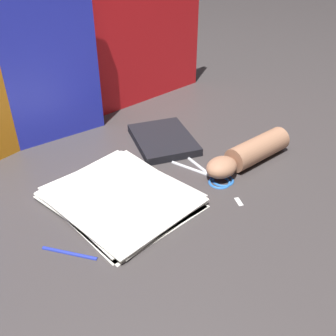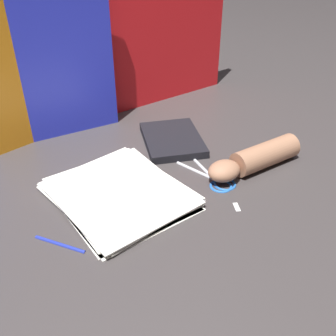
% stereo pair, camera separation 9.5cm
% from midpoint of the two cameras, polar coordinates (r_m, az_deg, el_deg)
% --- Properties ---
extents(ground_plane, '(6.00, 6.00, 0.00)m').
position_cam_midpoint_polar(ground_plane, '(0.96, -3.72, -3.92)').
color(ground_plane, '#3D3838').
extents(backdrop_panel_center, '(0.51, 0.08, 0.53)m').
position_cam_midpoint_polar(backdrop_panel_center, '(1.20, -19.80, 16.21)').
color(backdrop_panel_center, orange).
rests_on(backdrop_panel_center, ground_plane).
extents(backdrop_panel_right, '(0.73, 0.04, 0.49)m').
position_cam_midpoint_polar(backdrop_panel_right, '(1.33, -9.60, 18.19)').
color(backdrop_panel_right, red).
rests_on(backdrop_panel_right, ground_plane).
extents(paper_stack, '(0.30, 0.34, 0.02)m').
position_cam_midpoint_polar(paper_stack, '(0.95, -9.72, -4.28)').
color(paper_stack, white).
rests_on(paper_stack, ground_plane).
extents(book_closed, '(0.24, 0.26, 0.02)m').
position_cam_midpoint_polar(book_closed, '(1.17, -3.02, 4.07)').
color(book_closed, black).
rests_on(book_closed, ground_plane).
extents(scissors, '(0.08, 0.19, 0.01)m').
position_cam_midpoint_polar(scissors, '(1.02, 3.92, -1.21)').
color(scissors, silver).
rests_on(scissors, ground_plane).
extents(hand_forearm, '(0.29, 0.09, 0.07)m').
position_cam_midpoint_polar(hand_forearm, '(1.07, 9.19, 2.02)').
color(hand_forearm, '#A87556').
rests_on(hand_forearm, ground_plane).
extents(paper_scrap_near, '(0.02, 0.03, 0.00)m').
position_cam_midpoint_polar(paper_scrap_near, '(0.95, 2.15, -4.37)').
color(paper_scrap_near, white).
rests_on(paper_scrap_near, ground_plane).
extents(paper_scrap_mid, '(0.03, 0.03, 0.00)m').
position_cam_midpoint_polar(paper_scrap_mid, '(0.94, 7.43, -4.96)').
color(paper_scrap_mid, white).
rests_on(paper_scrap_mid, ground_plane).
extents(pen, '(0.07, 0.11, 0.01)m').
position_cam_midpoint_polar(pen, '(0.85, -17.33, -11.71)').
color(pen, '#2333B2').
rests_on(pen, ground_plane).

